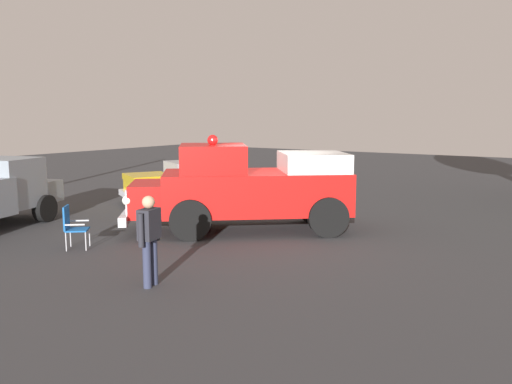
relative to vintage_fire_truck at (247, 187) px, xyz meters
name	(u,v)px	position (x,y,z in m)	size (l,w,h in m)	color
ground_plane	(278,229)	(0.63, 0.56, -1.20)	(60.00, 60.00, 0.00)	#333335
vintage_fire_truck	(247,187)	(0.00, 0.00, 0.00)	(5.99, 5.43, 2.59)	black
classic_hot_rod	(187,182)	(-4.42, 2.68, -0.45)	(3.76, 4.71, 1.46)	black
lawn_chair_near_truck	(258,193)	(-1.38, 2.66, -0.61)	(0.60, 0.59, 1.02)	#B7BABF
lawn_chair_by_car	(72,224)	(-2.31, -3.89, -0.61)	(0.69, 0.69, 1.02)	#B7BABF
lawn_chair_spare	(280,181)	(-2.39, 5.80, -0.61)	(0.61, 0.61, 1.02)	#B7BABF
spectator_seated	(256,190)	(-1.35, 2.53, -0.50)	(0.48, 0.60, 1.29)	#383842
spectator_standing	(149,235)	(1.15, -4.88, -0.23)	(0.34, 0.65, 1.68)	#2D334C
traffic_cone	(240,198)	(-2.27, 2.94, -0.89)	(0.40, 0.40, 0.64)	orange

